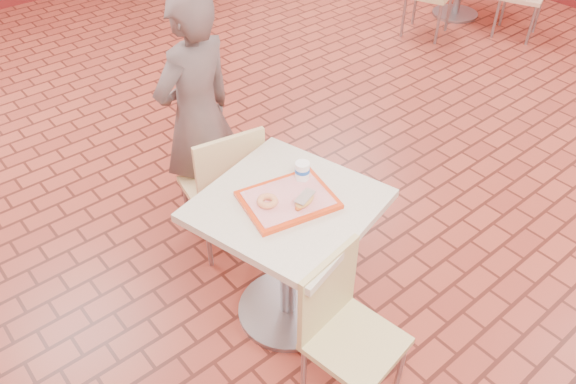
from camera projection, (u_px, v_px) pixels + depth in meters
wainscot_band at (400, 116)px, 3.77m from camera, size 8.00×10.00×1.00m
main_table at (288, 242)px, 2.79m from camera, size 0.77×0.77×0.81m
chair_main_front at (344, 326)px, 2.51m from camera, size 0.43×0.43×0.82m
chair_main_back at (225, 184)px, 3.23m from camera, size 0.48×0.48×0.88m
customer at (197, 116)px, 3.29m from camera, size 0.61×0.45×1.52m
serving_tray at (288, 200)px, 2.62m from camera, size 0.42×0.32×0.03m
ring_donut at (267, 201)px, 2.56m from camera, size 0.13×0.13×0.03m
long_john_donut at (305, 200)px, 2.56m from camera, size 0.14×0.10×0.04m
paper_cup at (302, 170)px, 2.69m from camera, size 0.07×0.07×0.09m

